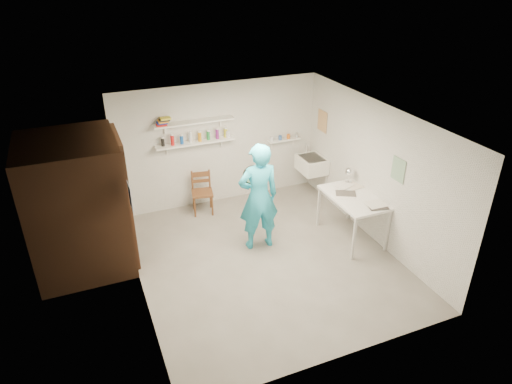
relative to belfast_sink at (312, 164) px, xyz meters
name	(u,v)px	position (x,y,z in m)	size (l,w,h in m)	color
floor	(265,259)	(-1.75, -1.70, -0.71)	(4.00, 4.50, 0.02)	slate
ceiling	(267,118)	(-1.75, -1.70, 1.71)	(4.00, 4.50, 0.02)	silver
wall_back	(219,144)	(-1.75, 0.56, 0.50)	(4.00, 0.02, 2.40)	silver
wall_front	(347,282)	(-1.75, -3.96, 0.50)	(4.00, 0.02, 2.40)	silver
wall_left	(132,221)	(-3.76, -1.70, 0.50)	(0.02, 4.50, 2.40)	silver
wall_right	(376,173)	(0.26, -1.70, 0.50)	(0.02, 4.50, 2.40)	silver
doorway_recess	(125,199)	(-3.74, -0.65, 0.30)	(0.02, 0.90, 2.00)	black
corridor_box	(77,205)	(-4.45, -0.65, 0.35)	(1.40, 1.50, 2.10)	brown
door_lintel	(117,137)	(-3.72, -0.65, 1.35)	(0.06, 1.05, 0.10)	brown
door_jamb_near	(131,214)	(-3.72, -1.15, 0.30)	(0.06, 0.10, 2.00)	brown
door_jamb_far	(122,186)	(-3.72, -0.15, 0.30)	(0.06, 0.10, 2.00)	brown
shelf_lower	(196,143)	(-2.25, 0.43, 0.65)	(1.50, 0.22, 0.03)	white
shelf_upper	(194,122)	(-2.25, 0.43, 1.05)	(1.50, 0.22, 0.03)	white
ledge_shelf	(284,140)	(-0.40, 0.47, 0.42)	(0.70, 0.14, 0.03)	white
poster_left	(130,196)	(-3.74, -1.65, 0.85)	(0.01, 0.28, 0.36)	#334C7F
poster_right_a	(322,121)	(0.24, 0.10, 0.85)	(0.01, 0.34, 0.42)	#995933
poster_right_b	(398,170)	(0.24, -2.25, 0.80)	(0.01, 0.30, 0.38)	#3F724C
belfast_sink	(312,164)	(0.00, 0.00, 0.00)	(0.48, 0.60, 0.30)	white
man	(259,197)	(-1.70, -1.28, 0.24)	(0.68, 0.45, 1.87)	#2AB2D3
wall_clock	(253,175)	(-1.71, -1.06, 0.55)	(0.34, 0.34, 0.04)	beige
wooden_chair	(202,193)	(-2.25, 0.17, -0.28)	(0.39, 0.37, 0.84)	brown
work_table	(352,217)	(-0.11, -1.68, -0.29)	(0.74, 1.23, 0.82)	white
desk_lamp	(350,172)	(0.09, -1.19, 0.34)	(0.15, 0.15, 0.15)	white
spray_cans	(195,138)	(-2.25, 0.43, 0.75)	(1.29, 0.06, 0.17)	black
book_stack	(163,121)	(-2.81, 0.43, 1.14)	(0.26, 0.14, 0.14)	red
ledge_pots	(284,137)	(-0.40, 0.47, 0.48)	(0.48, 0.07, 0.09)	silver
papers	(354,196)	(-0.11, -1.68, 0.13)	(0.30, 0.22, 0.02)	silver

